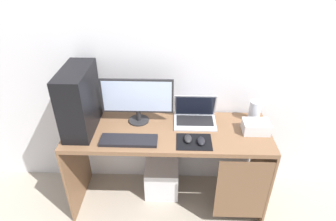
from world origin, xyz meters
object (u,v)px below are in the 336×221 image
(projector, at_px, (256,127))
(keyboard, at_px, (129,140))
(speaker, at_px, (255,111))
(mouse_right, at_px, (201,141))
(pc_tower, at_px, (79,100))
(monitor, at_px, (137,99))
(mouse_left, at_px, (188,139))
(subwoofer, at_px, (162,178))
(laptop, at_px, (195,116))

(projector, relative_size, keyboard, 0.48)
(speaker, xyz_separation_m, mouse_right, (-0.45, -0.32, -0.07))
(pc_tower, relative_size, monitor, 0.88)
(monitor, relative_size, projector, 2.82)
(mouse_left, bearing_deg, pc_tower, 169.53)
(keyboard, height_order, subwoofer, keyboard)
(laptop, relative_size, keyboard, 0.80)
(speaker, bearing_deg, mouse_left, -151.28)
(monitor, relative_size, keyboard, 1.34)
(monitor, relative_size, laptop, 1.68)
(projector, distance_m, keyboard, 0.97)
(mouse_left, bearing_deg, monitor, 147.71)
(speaker, relative_size, mouse_left, 1.84)
(pc_tower, distance_m, mouse_right, 0.95)
(keyboard, bearing_deg, projector, 9.33)
(speaker, bearing_deg, monitor, -177.02)
(monitor, height_order, mouse_left, monitor)
(monitor, bearing_deg, mouse_left, -32.29)
(keyboard, bearing_deg, monitor, 81.33)
(projector, height_order, keyboard, projector)
(speaker, distance_m, keyboard, 1.03)
(projector, bearing_deg, speaker, 82.87)
(laptop, height_order, mouse_left, laptop)
(monitor, bearing_deg, mouse_right, -29.25)
(laptop, xyz_separation_m, subwoofer, (-0.27, -0.03, -0.67))
(mouse_right, bearing_deg, projector, 20.78)
(subwoofer, bearing_deg, keyboard, -130.74)
(monitor, distance_m, keyboard, 0.34)
(projector, relative_size, subwoofer, 0.67)
(laptop, distance_m, subwoofer, 0.72)
(monitor, distance_m, laptop, 0.49)
(monitor, distance_m, subwoofer, 0.85)
(laptop, xyz_separation_m, speaker, (0.48, 0.03, 0.04))
(pc_tower, bearing_deg, mouse_left, -10.47)
(mouse_left, bearing_deg, keyboard, -177.36)
(speaker, distance_m, subwoofer, 1.04)
(keyboard, xyz_separation_m, subwoofer, (0.22, 0.26, -0.63))
(mouse_right, bearing_deg, monitor, 150.75)
(pc_tower, relative_size, keyboard, 1.18)
(speaker, height_order, mouse_left, speaker)
(monitor, bearing_deg, projector, -6.93)
(monitor, distance_m, projector, 0.94)
(pc_tower, relative_size, laptop, 1.47)
(keyboard, bearing_deg, subwoofer, 49.26)
(pc_tower, height_order, subwoofer, pc_tower)
(pc_tower, relative_size, speaker, 2.80)
(monitor, xyz_separation_m, speaker, (0.94, 0.05, -0.12))
(pc_tower, height_order, mouse_left, pc_tower)
(pc_tower, height_order, keyboard, pc_tower)
(monitor, bearing_deg, laptop, 2.32)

